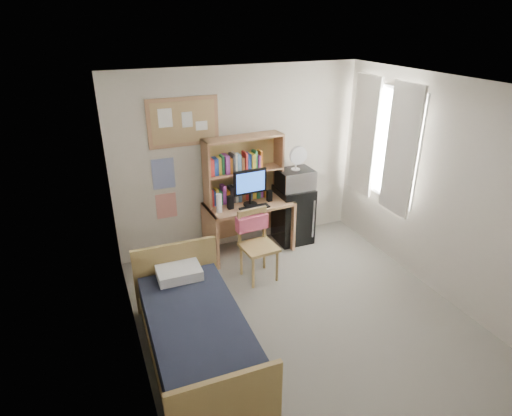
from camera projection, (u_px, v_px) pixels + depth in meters
name	position (u px, v px, depth m)	size (l,w,h in m)	color
floor	(307.00, 323.00, 4.86)	(3.60, 4.20, 0.02)	gray
ceiling	(321.00, 88.00, 3.78)	(3.60, 4.20, 0.02)	white
wall_back	(240.00, 160.00, 6.08)	(3.60, 0.04, 2.60)	beige
wall_front	(487.00, 363.00, 2.55)	(3.60, 0.04, 2.60)	beige
wall_left	(130.00, 255.00, 3.69)	(0.04, 4.20, 2.60)	beige
wall_right	(449.00, 194.00, 4.95)	(0.04, 4.20, 2.60)	beige
window_unit	(383.00, 143.00, 5.81)	(0.10, 1.40, 1.70)	white
curtain_left	(401.00, 151.00, 5.47)	(0.04, 0.55, 1.70)	white
curtain_right	(364.00, 136.00, 6.14)	(0.04, 0.55, 1.70)	white
bulletin_board	(183.00, 122.00, 5.54)	(0.94, 0.03, 0.64)	tan
poster_wave	(163.00, 174.00, 5.71)	(0.30, 0.01, 0.42)	#253A96
poster_japan	(166.00, 206.00, 5.91)	(0.28, 0.01, 0.36)	red
desk	(249.00, 227.00, 6.19)	(1.22, 0.61, 0.76)	#AD7B54
desk_chair	(259.00, 247.00, 5.50)	(0.47, 0.47, 0.94)	tan
mini_fridge	(293.00, 214.00, 6.47)	(0.51, 0.51, 0.86)	black
bed	(197.00, 338.00, 4.26)	(0.93, 1.85, 0.51)	black
hutch	(244.00, 169.00, 5.96)	(1.13, 0.29, 0.93)	#AD7B54
monitor	(250.00, 188.00, 5.88)	(0.48, 0.04, 0.51)	black
keyboard	(255.00, 208.00, 5.86)	(0.42, 0.13, 0.02)	black
speaker_left	(230.00, 202.00, 5.83)	(0.08, 0.08, 0.18)	black
speaker_right	(269.00, 196.00, 6.07)	(0.07, 0.07, 0.16)	black
water_bottle	(219.00, 203.00, 5.71)	(0.08, 0.08, 0.26)	white
hoodie	(252.00, 223.00, 5.55)	(0.42, 0.13, 0.20)	#DF5477
microwave	(295.00, 179.00, 6.22)	(0.50, 0.38, 0.29)	silver
desk_fan	(296.00, 159.00, 6.09)	(0.26, 0.26, 0.32)	white
pillow	(179.00, 273.00, 4.77)	(0.48, 0.34, 0.12)	white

